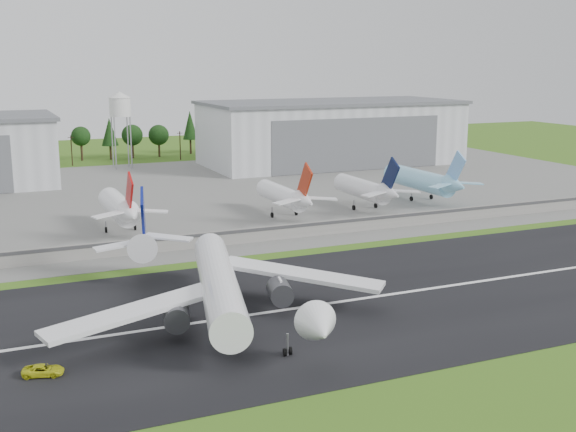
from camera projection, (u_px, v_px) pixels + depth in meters
name	position (u px, v px, depth m)	size (l,w,h in m)	color
ground	(377.00, 320.00, 115.32)	(600.00, 600.00, 0.00)	#3D6518
runway	(347.00, 301.00, 124.28)	(320.00, 60.00, 0.10)	black
runway_centerline	(347.00, 301.00, 124.27)	(220.00, 1.00, 0.02)	white
apron	(180.00, 195.00, 222.94)	(320.00, 150.00, 0.10)	slate
blast_fence	(254.00, 235.00, 164.26)	(240.00, 0.61, 3.50)	gray
hangar_east	(331.00, 132.00, 289.79)	(102.00, 47.00, 25.20)	silver
water_tower	(120.00, 104.00, 274.15)	(8.40, 8.40, 29.40)	#99999E
utility_poles	(128.00, 163.00, 294.70)	(230.00, 3.00, 12.00)	black
treeline	(121.00, 158.00, 308.16)	(320.00, 16.00, 22.00)	black
main_airliner	(220.00, 291.00, 113.92)	(55.62, 58.64, 18.17)	white
ground_vehicle	(43.00, 370.00, 94.51)	(2.46, 5.33, 1.48)	#BFC316
parked_jet_red_a	(121.00, 208.00, 172.58)	(7.36, 31.29, 16.67)	white
parked_jet_red_b	(286.00, 196.00, 189.43)	(7.36, 31.29, 16.33)	white
parked_jet_navy	(368.00, 189.00, 198.97)	(7.36, 31.29, 16.44)	white
parked_jet_skyblue	(425.00, 180.00, 212.03)	(7.36, 37.29, 16.80)	#89CDED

